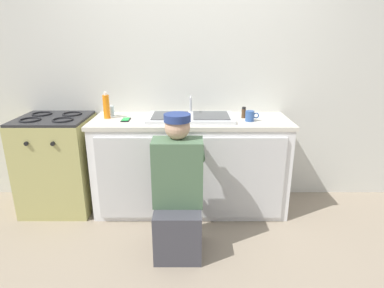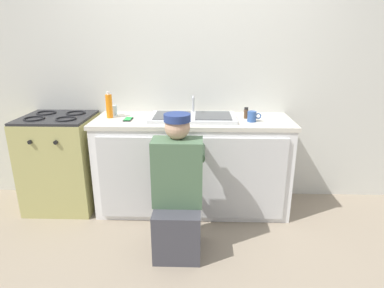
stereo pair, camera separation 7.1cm
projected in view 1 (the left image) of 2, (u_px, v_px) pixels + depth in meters
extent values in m
plane|color=gray|center=(192.00, 221.00, 3.00)|extent=(12.00, 12.00, 0.00)
cube|color=silver|center=(192.00, 78.00, 3.23)|extent=(6.00, 0.10, 2.50)
cube|color=white|center=(192.00, 166.00, 3.15)|extent=(1.81, 0.60, 0.88)
cube|color=silver|center=(143.00, 179.00, 2.86)|extent=(0.80, 0.02, 0.77)
cube|color=silver|center=(241.00, 179.00, 2.85)|extent=(0.80, 0.02, 0.77)
cube|color=beige|center=(192.00, 121.00, 3.01)|extent=(1.85, 0.62, 0.04)
cube|color=silver|center=(192.00, 117.00, 3.00)|extent=(0.80, 0.44, 0.03)
cube|color=#4C4F51|center=(172.00, 115.00, 2.99)|extent=(0.33, 0.35, 0.01)
cube|color=#4C4F51|center=(212.00, 115.00, 2.99)|extent=(0.33, 0.35, 0.01)
cylinder|color=#B7BABF|center=(192.00, 105.00, 3.16)|extent=(0.02, 0.02, 0.18)
cylinder|color=#B7BABF|center=(192.00, 98.00, 3.05)|extent=(0.02, 0.16, 0.02)
cube|color=tan|center=(60.00, 164.00, 3.15)|extent=(0.65, 0.60, 0.90)
cube|color=#262628|center=(54.00, 118.00, 3.01)|extent=(0.64, 0.59, 0.02)
torus|color=black|center=(32.00, 120.00, 2.89)|extent=(0.19, 0.19, 0.02)
torus|color=black|center=(64.00, 120.00, 2.89)|extent=(0.19, 0.19, 0.02)
torus|color=black|center=(44.00, 114.00, 3.12)|extent=(0.19, 0.19, 0.02)
torus|color=black|center=(74.00, 114.00, 3.12)|extent=(0.19, 0.19, 0.02)
cylinder|color=black|center=(28.00, 144.00, 2.76)|extent=(0.04, 0.02, 0.04)
cylinder|color=black|center=(54.00, 144.00, 2.76)|extent=(0.04, 0.02, 0.04)
cube|color=#3F3F47|center=(180.00, 229.00, 2.53)|extent=(0.36, 0.40, 0.40)
cube|color=#4C6B4C|center=(179.00, 172.00, 2.44)|extent=(0.38, 0.22, 0.52)
sphere|color=tan|center=(179.00, 127.00, 2.37)|extent=(0.19, 0.19, 0.19)
cylinder|color=navy|center=(179.00, 118.00, 2.35)|extent=(0.20, 0.20, 0.06)
cube|color=navy|center=(179.00, 118.00, 2.43)|extent=(0.13, 0.09, 0.02)
cylinder|color=#4C6B4C|center=(159.00, 152.00, 2.60)|extent=(0.08, 0.30, 0.08)
cylinder|color=#4C6B4C|center=(201.00, 152.00, 2.60)|extent=(0.08, 0.30, 0.08)
cylinder|color=#ADC6CC|center=(113.00, 111.00, 3.10)|extent=(0.06, 0.06, 0.10)
cylinder|color=#335699|center=(251.00, 116.00, 2.91)|extent=(0.08, 0.08, 0.10)
torus|color=#335699|center=(258.00, 116.00, 2.90)|extent=(0.06, 0.01, 0.06)
cylinder|color=orange|center=(108.00, 107.00, 3.00)|extent=(0.06, 0.06, 0.22)
cylinder|color=white|center=(107.00, 93.00, 2.96)|extent=(0.03, 0.03, 0.03)
cylinder|color=#513823|center=(245.00, 114.00, 3.03)|extent=(0.04, 0.04, 0.08)
cylinder|color=black|center=(245.00, 108.00, 3.01)|extent=(0.04, 0.04, 0.02)
cube|color=black|center=(127.00, 120.00, 2.95)|extent=(0.07, 0.14, 0.01)
cube|color=green|center=(127.00, 119.00, 2.95)|extent=(0.06, 0.12, 0.00)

